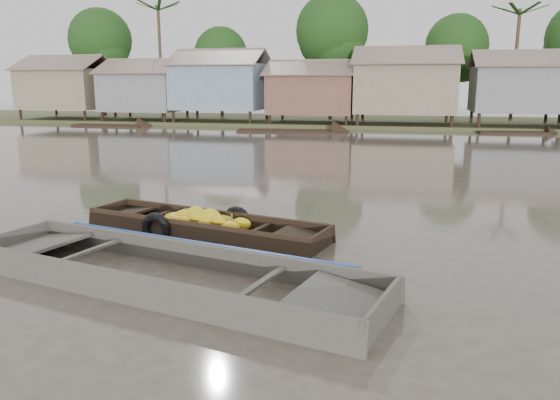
# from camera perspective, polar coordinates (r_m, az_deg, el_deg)

# --- Properties ---
(ground) EXTENTS (120.00, 120.00, 0.00)m
(ground) POSITION_cam_1_polar(r_m,az_deg,el_deg) (9.72, -3.25, -6.42)
(ground) COLOR #473F37
(ground) RESTS_ON ground
(riverbank) EXTENTS (120.00, 12.47, 10.22)m
(riverbank) POSITION_cam_1_polar(r_m,az_deg,el_deg) (40.70, 13.74, 11.95)
(riverbank) COLOR #384723
(riverbank) RESTS_ON ground
(banana_boat) EXTENTS (5.53, 2.59, 0.75)m
(banana_boat) POSITION_cam_1_polar(r_m,az_deg,el_deg) (11.57, -8.19, -2.69)
(banana_boat) COLOR black
(banana_boat) RESTS_ON ground
(viewer_boat) EXTENTS (7.38, 3.51, 0.57)m
(viewer_boat) POSITION_cam_1_polar(r_m,az_deg,el_deg) (8.86, -11.75, -8.21)
(viewer_boat) COLOR #4A453E
(viewer_boat) RESTS_ON ground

